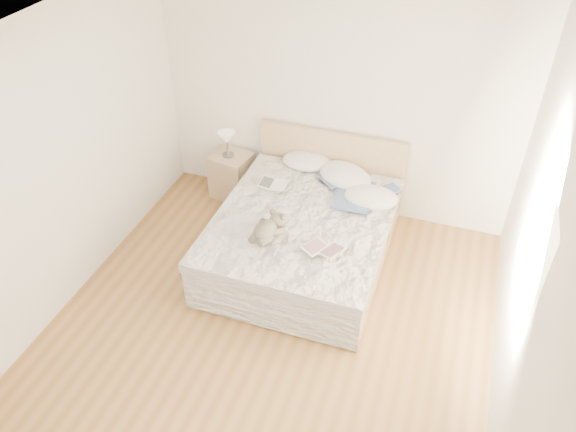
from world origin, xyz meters
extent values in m
cube|color=brown|center=(0.00, 0.00, 0.00)|extent=(4.00, 4.50, 0.00)
cube|color=white|center=(0.00, 0.00, 2.70)|extent=(4.00, 4.50, 0.00)
cube|color=white|center=(0.00, 2.25, 1.35)|extent=(4.00, 0.02, 2.70)
cube|color=white|center=(-2.00, 0.00, 1.35)|extent=(0.02, 4.50, 2.70)
cube|color=white|center=(2.00, 0.00, 1.35)|extent=(0.02, 4.50, 2.70)
cube|color=white|center=(1.99, 0.30, 1.45)|extent=(0.02, 1.30, 1.10)
cube|color=tan|center=(0.00, 1.15, 0.10)|extent=(1.68, 2.08, 0.20)
cube|color=silver|center=(0.00, 1.15, 0.35)|extent=(1.60, 2.00, 0.30)
cube|color=silver|center=(0.00, 1.10, 0.54)|extent=(1.72, 2.05, 0.10)
cube|color=tan|center=(0.00, 2.19, 0.50)|extent=(1.70, 0.06, 1.00)
cube|color=tan|center=(-1.19, 2.01, 0.28)|extent=(0.51, 0.47, 0.56)
cylinder|color=#4A4540|center=(-1.22, 2.00, 0.57)|extent=(0.14, 0.14, 0.02)
cylinder|color=#3E3A34|center=(-1.22, 2.00, 0.68)|extent=(0.03, 0.03, 0.20)
cone|color=beige|center=(-1.22, 2.00, 0.80)|extent=(0.25, 0.25, 0.14)
ellipsoid|color=white|center=(-0.26, 2.06, 0.64)|extent=(0.57, 0.41, 0.16)
ellipsoid|color=white|center=(0.23, 1.91, 0.64)|extent=(0.79, 0.71, 0.19)
ellipsoid|color=white|center=(0.59, 1.61, 0.64)|extent=(0.60, 0.44, 0.17)
cube|color=white|center=(-0.46, 1.51, 0.63)|extent=(0.33, 0.23, 0.02)
cube|color=#FAEECB|center=(0.35, 0.67, 0.63)|extent=(0.41, 0.36, 0.02)
camera|label=1|loc=(1.32, -3.16, 4.06)|focal=35.00mm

